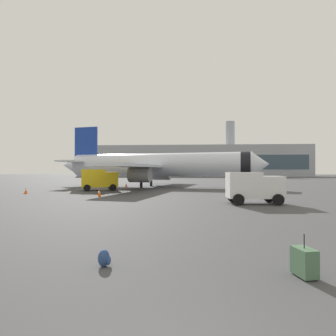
% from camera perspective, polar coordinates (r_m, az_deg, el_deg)
% --- Properties ---
extents(airplane_at_gate, '(35.56, 32.30, 10.50)m').
position_cam_1_polar(airplane_at_gate, '(45.64, -2.41, 0.62)').
color(airplane_at_gate, silver).
rests_on(airplane_at_gate, ground).
extents(service_truck, '(5.27, 3.91, 2.90)m').
position_cam_1_polar(service_truck, '(38.88, -14.07, -2.18)').
color(service_truck, yellow).
rests_on(service_truck, ground).
extents(cargo_van, '(4.48, 2.48, 2.60)m').
position_cam_1_polar(cargo_van, '(23.68, 17.30, -3.62)').
color(cargo_van, white).
rests_on(cargo_van, ground).
extents(safety_cone_near, '(0.44, 0.44, 0.69)m').
position_cam_1_polar(safety_cone_near, '(36.81, -27.37, -4.21)').
color(safety_cone_near, '#F2590C').
rests_on(safety_cone_near, ground).
extents(safety_cone_mid, '(0.44, 0.44, 0.80)m').
position_cam_1_polar(safety_cone_mid, '(30.17, -14.02, -4.97)').
color(safety_cone_mid, '#F2590C').
rests_on(safety_cone_mid, ground).
extents(safety_cone_far, '(0.44, 0.44, 0.65)m').
position_cam_1_polar(safety_cone_far, '(46.72, -8.66, -3.49)').
color(safety_cone_far, '#F2590C').
rests_on(safety_cone_far, ground).
extents(rolling_suitcase, '(0.53, 0.71, 1.10)m').
position_cam_1_polar(rolling_suitcase, '(8.22, 26.38, -17.01)').
color(rolling_suitcase, '#476B4C').
rests_on(rolling_suitcase, ground).
extents(traveller_backpack, '(0.36, 0.40, 0.48)m').
position_cam_1_polar(traveller_backpack, '(8.44, -13.05, -17.74)').
color(traveller_backpack, navy).
rests_on(traveller_backpack, ground).
extents(terminal_building, '(108.06, 19.59, 26.57)m').
position_cam_1_polar(terminal_building, '(135.19, 5.06, 1.43)').
color(terminal_building, '#9EA3AD').
rests_on(terminal_building, ground).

